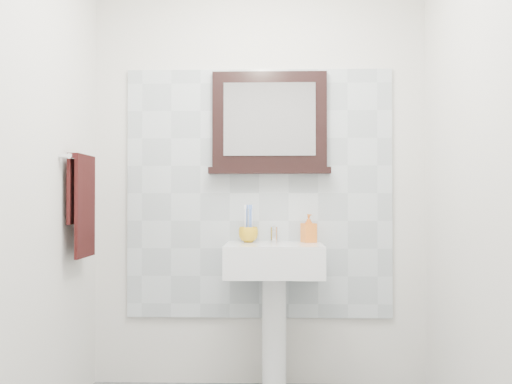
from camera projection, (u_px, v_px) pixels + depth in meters
back_wall at (259, 177)px, 3.63m from camera, size 2.00×0.01×2.50m
front_wall at (238, 141)px, 1.43m from camera, size 2.00×0.01×2.50m
left_wall at (20, 167)px, 2.56m from camera, size 0.01×2.20×2.50m
right_wall at (492, 166)px, 2.50m from camera, size 0.01×2.20×2.50m
splashback at (259, 193)px, 3.62m from camera, size 1.60×0.02×1.50m
pedestal_sink at (274, 276)px, 3.39m from camera, size 0.55×0.44×0.96m
toothbrush_cup at (248, 235)px, 3.52m from camera, size 0.13×0.13×0.09m
toothbrushes at (249, 221)px, 3.52m from camera, size 0.05×0.04×0.21m
soap_dispenser at (309, 228)px, 3.51m from camera, size 0.10×0.10×0.17m
framed_mirror at (269, 125)px, 3.59m from camera, size 0.73×0.11×0.62m
towel_bar at (81, 159)px, 3.21m from camera, size 0.07×0.40×0.03m
hand_towel at (82, 198)px, 3.21m from camera, size 0.06×0.30×0.55m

